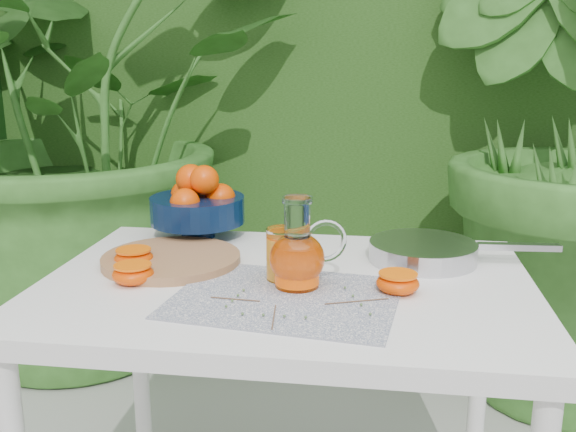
# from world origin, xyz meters

# --- Properties ---
(hedge_backdrop) EXTENTS (8.00, 1.65, 2.50)m
(hedge_backdrop) POSITION_xyz_m (0.06, 2.06, 1.19)
(hedge_backdrop) COLOR #1F4614
(hedge_backdrop) RESTS_ON ground
(potted_plant_left) EXTENTS (2.75, 2.75, 1.96)m
(potted_plant_left) POSITION_xyz_m (-1.07, 1.30, 0.98)
(potted_plant_left) COLOR #305F20
(potted_plant_left) RESTS_ON ground
(potted_plant_right) EXTENTS (2.69, 2.69, 1.94)m
(potted_plant_right) POSITION_xyz_m (0.71, 1.17, 0.97)
(potted_plant_right) COLOR #305F20
(potted_plant_right) RESTS_ON ground
(white_table) EXTENTS (1.00, 0.70, 0.75)m
(white_table) POSITION_xyz_m (-0.07, 0.08, 0.67)
(white_table) COLOR white
(white_table) RESTS_ON ground
(placemat) EXTENTS (0.46, 0.38, 0.00)m
(placemat) POSITION_xyz_m (-0.06, -0.02, 0.75)
(placemat) COLOR #0C1C44
(placemat) RESTS_ON white_table
(cutting_board) EXTENTS (0.35, 0.35, 0.02)m
(cutting_board) POSITION_xyz_m (-0.34, 0.15, 0.76)
(cutting_board) COLOR #946643
(cutting_board) RESTS_ON white_table
(fruit_bowl) EXTENTS (0.29, 0.29, 0.19)m
(fruit_bowl) POSITION_xyz_m (-0.34, 0.37, 0.84)
(fruit_bowl) COLOR black
(fruit_bowl) RESTS_ON white_table
(juice_pitcher) EXTENTS (0.17, 0.14, 0.18)m
(juice_pitcher) POSITION_xyz_m (-0.04, 0.04, 0.82)
(juice_pitcher) COLOR white
(juice_pitcher) RESTS_ON white_table
(juice_tumbler) EXTENTS (0.09, 0.09, 0.11)m
(juice_tumbler) POSITION_xyz_m (-0.08, 0.08, 0.80)
(juice_tumbler) COLOR white
(juice_tumbler) RESTS_ON white_table
(saute_pan) EXTENTS (0.43, 0.25, 0.04)m
(saute_pan) POSITION_xyz_m (0.22, 0.25, 0.77)
(saute_pan) COLOR #B7B6BB
(saute_pan) RESTS_ON white_table
(orange_halves) EXTENTS (0.66, 0.20, 0.04)m
(orange_halves) POSITION_xyz_m (-0.21, 0.06, 0.77)
(orange_halves) COLOR #DF4402
(orange_halves) RESTS_ON white_table
(thyme_sprigs) EXTENTS (0.33, 0.21, 0.01)m
(thyme_sprigs) POSITION_xyz_m (-0.04, -0.07, 0.76)
(thyme_sprigs) COLOR brown
(thyme_sprigs) RESTS_ON white_table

